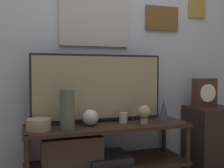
% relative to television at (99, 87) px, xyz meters
% --- Properties ---
extents(wall_back, '(6.40, 0.08, 2.70)m').
position_rel_television_xyz_m(wall_back, '(0.06, 0.18, 0.48)').
color(wall_back, '#B2BCC6').
rests_on(wall_back, ground_plane).
extents(media_console, '(1.40, 0.47, 0.57)m').
position_rel_television_xyz_m(media_console, '(-0.07, -0.10, -0.52)').
color(media_console, black).
rests_on(media_console, ground_plane).
extents(television, '(1.18, 0.05, 0.61)m').
position_rel_television_xyz_m(television, '(0.00, 0.00, 0.00)').
color(television, black).
rests_on(television, media_console).
extents(vase_slim_bronze, '(0.09, 0.09, 0.20)m').
position_rel_television_xyz_m(vase_slim_bronze, '(0.59, -0.11, -0.21)').
color(vase_slim_bronze, '#2D4251').
rests_on(vase_slim_bronze, media_console).
extents(vase_round_glass, '(0.14, 0.14, 0.14)m').
position_rel_television_xyz_m(vase_round_glass, '(-0.11, -0.12, -0.24)').
color(vase_round_glass, beige).
rests_on(vase_round_glass, media_console).
extents(vase_tall_ceramic, '(0.12, 0.12, 0.31)m').
position_rel_television_xyz_m(vase_tall_ceramic, '(-0.31, -0.20, -0.15)').
color(vase_tall_ceramic, '#4C5647').
rests_on(vase_tall_ceramic, media_console).
extents(vase_wide_bowl, '(0.19, 0.19, 0.09)m').
position_rel_television_xyz_m(vase_wide_bowl, '(-0.53, -0.16, -0.27)').
color(vase_wide_bowl, tan).
rests_on(vase_wide_bowl, media_console).
extents(candle_jar, '(0.07, 0.07, 0.09)m').
position_rel_television_xyz_m(candle_jar, '(0.20, -0.10, -0.27)').
color(candle_jar, '#C1B29E').
rests_on(candle_jar, media_console).
extents(decorative_bust, '(0.11, 0.11, 0.16)m').
position_rel_television_xyz_m(decorative_bust, '(0.35, -0.20, -0.22)').
color(decorative_bust, tan).
rests_on(decorative_bust, media_console).
extents(side_table, '(0.43, 0.38, 0.66)m').
position_rel_television_xyz_m(side_table, '(1.16, -0.06, -0.55)').
color(side_table, black).
rests_on(side_table, ground_plane).
extents(mantel_clock, '(0.24, 0.11, 0.29)m').
position_rel_television_xyz_m(mantel_clock, '(1.09, -0.05, -0.07)').
color(mantel_clock, '#422819').
rests_on(mantel_clock, side_table).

